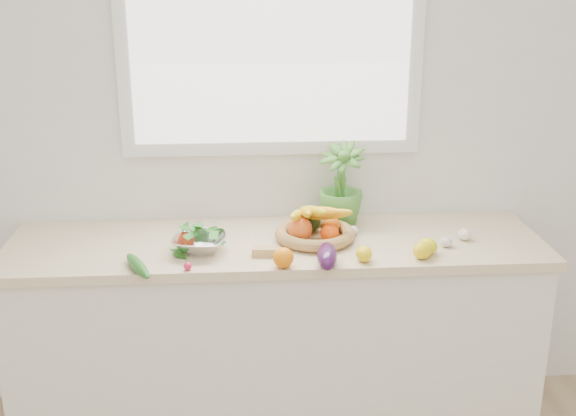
{
  "coord_description": "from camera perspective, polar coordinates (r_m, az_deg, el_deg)",
  "views": [
    {
      "loc": [
        -0.15,
        -0.86,
        2.01
      ],
      "look_at": [
        0.05,
        1.93,
        1.05
      ],
      "focal_mm": 45.0,
      "sensor_mm": 36.0,
      "label": 1
    }
  ],
  "objects": [
    {
      "name": "fruit_basket",
      "position": [
        3.01,
        2.08,
        -1.66
      ],
      "size": [
        0.44,
        0.44,
        0.18
      ],
      "color": "tan",
      "rests_on": "countertop"
    },
    {
      "name": "back_wall",
      "position": [
        3.18,
        -1.31,
        6.98
      ],
      "size": [
        4.5,
        0.02,
        2.7
      ],
      "primitive_type": "cube",
      "color": "white",
      "rests_on": "ground"
    },
    {
      "name": "window_frame",
      "position": [
        3.1,
        -1.36,
        14.16
      ],
      "size": [
        1.3,
        0.03,
        1.1
      ],
      "primitive_type": "cube",
      "color": "white",
      "rests_on": "back_wall"
    },
    {
      "name": "garlic_b",
      "position": [
        3.09,
        5.12,
        -1.77
      ],
      "size": [
        0.06,
        0.06,
        0.04
      ],
      "primitive_type": "ellipsoid",
      "rotation": [
        0.0,
        0.0,
        0.36
      ],
      "color": "white",
      "rests_on": "countertop"
    },
    {
      "name": "countertop",
      "position": [
        3.03,
        -0.97,
        -2.94
      ],
      "size": [
        2.24,
        0.62,
        0.04
      ],
      "primitive_type": "cube",
      "color": "beige",
      "rests_on": "counter_cabinet"
    },
    {
      "name": "garlic_a",
      "position": [
        3.02,
        12.4,
        -2.64
      ],
      "size": [
        0.06,
        0.06,
        0.04
      ],
      "primitive_type": "ellipsoid",
      "rotation": [
        0.0,
        0.0,
        -0.15
      ],
      "color": "silver",
      "rests_on": "countertop"
    },
    {
      "name": "eggplant",
      "position": [
        2.76,
        3.11,
        -3.82
      ],
      "size": [
        0.1,
        0.21,
        0.08
      ],
      "primitive_type": "ellipsoid",
      "rotation": [
        0.0,
        0.0,
        -0.11
      ],
      "color": "#35103B",
      "rests_on": "countertop"
    },
    {
      "name": "colander_with_spinach",
      "position": [
        2.9,
        -7.03,
        -2.43
      ],
      "size": [
        0.25,
        0.25,
        0.12
      ],
      "color": "silver",
      "rests_on": "countertop"
    },
    {
      "name": "ginger",
      "position": [
        2.86,
        -1.79,
        -3.48
      ],
      "size": [
        0.11,
        0.05,
        0.03
      ],
      "primitive_type": "cube",
      "rotation": [
        0.0,
        0.0,
        -0.07
      ],
      "color": "tan",
      "rests_on": "countertop"
    },
    {
      "name": "orange_loose",
      "position": [
        2.75,
        -0.37,
        -3.95
      ],
      "size": [
        0.08,
        0.08,
        0.08
      ],
      "primitive_type": "sphere",
      "rotation": [
        0.0,
        0.0,
        -0.0
      ],
      "color": "orange",
      "rests_on": "countertop"
    },
    {
      "name": "lemon_a",
      "position": [
        2.82,
        6.03,
        -3.63
      ],
      "size": [
        0.07,
        0.08,
        0.06
      ],
      "primitive_type": "ellipsoid",
      "rotation": [
        0.0,
        0.0,
        0.12
      ],
      "color": "yellow",
      "rests_on": "countertop"
    },
    {
      "name": "counter_cabinet",
      "position": [
        3.22,
        -0.93,
        -10.39
      ],
      "size": [
        2.2,
        0.58,
        0.86
      ],
      "primitive_type": "cube",
      "color": "silver",
      "rests_on": "ground"
    },
    {
      "name": "cucumber",
      "position": [
        2.78,
        -11.79,
        -4.5
      ],
      "size": [
        0.14,
        0.25,
        0.05
      ],
      "primitive_type": "ellipsoid",
      "rotation": [
        0.0,
        0.0,
        0.43
      ],
      "color": "#225F1B",
      "rests_on": "countertop"
    },
    {
      "name": "potted_herb",
      "position": [
        3.15,
        4.18,
        1.9
      ],
      "size": [
        0.26,
        0.26,
        0.36
      ],
      "primitive_type": "imported",
      "rotation": [
        0.0,
        0.0,
        -0.34
      ],
      "color": "#458430",
      "rests_on": "countertop"
    },
    {
      "name": "garlic_c",
      "position": [
        3.11,
        13.77,
        -2.04
      ],
      "size": [
        0.07,
        0.07,
        0.05
      ],
      "primitive_type": "ellipsoid",
      "rotation": [
        0.0,
        0.0,
        -0.2
      ],
      "color": "white",
      "rests_on": "countertop"
    },
    {
      "name": "lemon_b",
      "position": [
        2.88,
        10.59,
        -3.3
      ],
      "size": [
        0.11,
        0.11,
        0.07
      ],
      "primitive_type": "ellipsoid",
      "rotation": [
        0.0,
        0.0,
        -0.82
      ],
      "color": "yellow",
      "rests_on": "countertop"
    },
    {
      "name": "apple",
      "position": [
        2.95,
        -8.08,
        -2.54
      ],
      "size": [
        0.09,
        0.09,
        0.07
      ],
      "primitive_type": "sphere",
      "rotation": [
        0.0,
        0.0,
        0.35
      ],
      "color": "#AF2D0E",
      "rests_on": "countertop"
    },
    {
      "name": "window_pane",
      "position": [
        3.09,
        -1.34,
        14.13
      ],
      "size": [
        1.18,
        0.01,
        0.98
      ],
      "primitive_type": "cube",
      "color": "white",
      "rests_on": "window_frame"
    },
    {
      "name": "lemon_c",
      "position": [
        2.93,
        10.98,
        -2.96
      ],
      "size": [
        0.1,
        0.1,
        0.06
      ],
      "primitive_type": "ellipsoid",
      "rotation": [
        0.0,
        0.0,
        0.91
      ],
      "color": "#D6D40B",
      "rests_on": "countertop"
    },
    {
      "name": "radish",
      "position": [
        2.76,
        -7.93,
        -4.58
      ],
      "size": [
        0.04,
        0.04,
        0.03
      ],
      "primitive_type": "sphere",
      "rotation": [
        0.0,
        0.0,
        -0.26
      ],
      "color": "#DE1B47",
      "rests_on": "countertop"
    }
  ]
}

